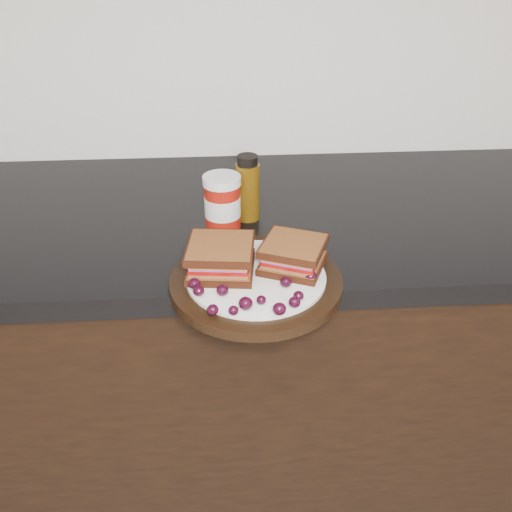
{
  "coord_description": "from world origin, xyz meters",
  "views": [
    {
      "loc": [
        -0.07,
        0.65,
        1.43
      ],
      "look_at": [
        -0.01,
        1.42,
        0.96
      ],
      "focal_mm": 40.0,
      "sensor_mm": 36.0,
      "label": 1
    }
  ],
  "objects_px": {
    "plate": "(256,283)",
    "sandwich_left": "(221,258)",
    "condiment_jar": "(222,202)",
    "oil_bottle": "(248,188)"
  },
  "relations": [
    {
      "from": "oil_bottle",
      "to": "condiment_jar",
      "type": "bearing_deg",
      "value": -145.63
    },
    {
      "from": "sandwich_left",
      "to": "condiment_jar",
      "type": "distance_m",
      "value": 0.19
    },
    {
      "from": "sandwich_left",
      "to": "condiment_jar",
      "type": "bearing_deg",
      "value": 94.56
    },
    {
      "from": "plate",
      "to": "condiment_jar",
      "type": "xyz_separation_m",
      "value": [
        -0.05,
        0.21,
        0.04
      ]
    },
    {
      "from": "plate",
      "to": "sandwich_left",
      "type": "xyz_separation_m",
      "value": [
        -0.06,
        0.02,
        0.04
      ]
    },
    {
      "from": "sandwich_left",
      "to": "oil_bottle",
      "type": "bearing_deg",
      "value": 82.54
    },
    {
      "from": "oil_bottle",
      "to": "plate",
      "type": "bearing_deg",
      "value": -90.12
    },
    {
      "from": "plate",
      "to": "sandwich_left",
      "type": "bearing_deg",
      "value": 161.58
    },
    {
      "from": "condiment_jar",
      "to": "sandwich_left",
      "type": "bearing_deg",
      "value": -91.93
    },
    {
      "from": "sandwich_left",
      "to": "plate",
      "type": "bearing_deg",
      "value": -11.94
    }
  ]
}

